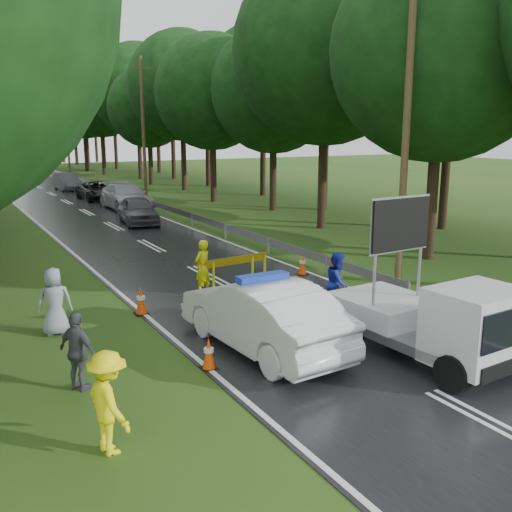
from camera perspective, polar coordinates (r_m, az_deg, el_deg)
ground at (r=15.17m, az=4.69°, el=-6.94°), size 160.00×160.00×0.00m
road at (r=42.89m, az=-18.40°, el=5.15°), size 7.00×140.00×0.02m
guardrail at (r=43.36m, az=-13.54°, el=6.23°), size 0.12×60.06×0.70m
utility_pole_near at (r=19.16m, az=14.80°, el=12.18°), size 1.40×0.24×10.00m
utility_pole_mid at (r=41.97m, az=-11.20°, el=12.32°), size 1.40×0.24×10.00m
utility_pole_far at (r=67.14m, az=-18.38°, el=11.92°), size 1.40×0.24×10.00m
tree_right_near at (r=22.10m, az=22.66°, el=18.12°), size 7.92×7.92×11.52m
police_sedan at (r=13.28m, az=0.63°, el=-5.97°), size 2.11×5.15×1.82m
work_truck at (r=13.15m, az=17.36°, el=-6.17°), size 2.21×4.54×3.53m
barrier at (r=18.26m, az=-2.28°, el=-0.90°), size 2.58×0.31×1.07m
officer at (r=17.75m, az=-5.38°, el=-1.15°), size 0.75×0.64×1.73m
civilian at (r=16.15m, az=8.17°, el=-2.64°), size 1.05×1.04×1.71m
bystander_left at (r=9.53m, az=-14.51°, el=-14.00°), size 0.83×1.20×1.70m
bystander_mid at (r=11.82m, az=-17.36°, el=-9.10°), size 0.82×1.01×1.61m
bystander_right at (r=15.10m, az=-19.50°, el=-4.32°), size 0.93×0.70×1.72m
queue_car_first at (r=31.86m, az=-11.72°, el=4.51°), size 2.32×4.56×1.49m
queue_car_second at (r=37.87m, az=-12.89°, el=5.81°), size 2.36×5.69×1.64m
queue_car_third at (r=43.56m, az=-15.60°, el=6.29°), size 2.31×4.80×1.32m
queue_car_fourth at (r=51.39m, az=-18.38°, el=7.09°), size 1.72×4.52×1.47m
cone_near_left at (r=12.43m, az=-4.75°, el=-9.71°), size 0.34×0.34×0.73m
cone_center at (r=16.31m, az=-1.51°, el=-4.20°), size 0.34×0.34×0.72m
cone_far at (r=17.20m, az=0.72°, el=-3.23°), size 0.37×0.37×0.78m
cone_left_mid at (r=16.22m, az=-11.42°, el=-4.42°), size 0.38×0.38×0.80m
cone_right at (r=20.27m, az=4.65°, el=-0.83°), size 0.37×0.37×0.78m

